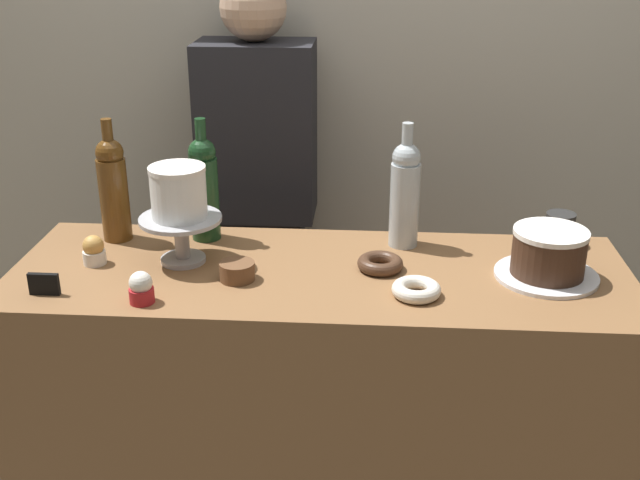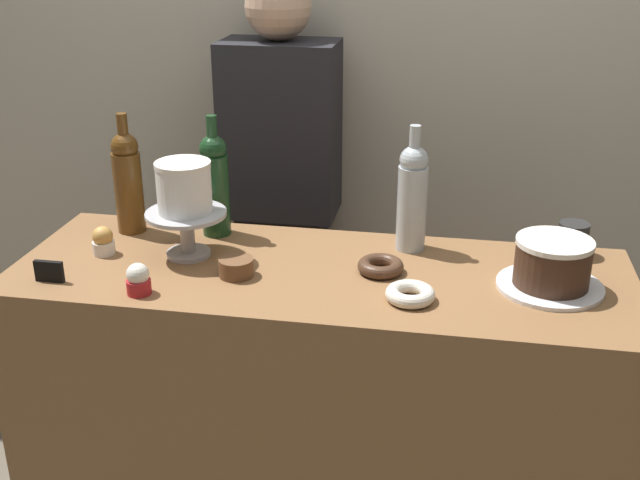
% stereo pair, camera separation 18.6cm
% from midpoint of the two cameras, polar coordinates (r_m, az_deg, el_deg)
% --- Properties ---
extents(back_wall, '(6.00, 0.05, 2.60)m').
position_cam_midpoint_polar(back_wall, '(2.59, -0.74, 12.69)').
color(back_wall, '#BCB7A8').
rests_on(back_wall, ground_plane).
extents(display_counter, '(1.51, 0.53, 0.95)m').
position_cam_midpoint_polar(display_counter, '(2.14, -2.57, -13.95)').
color(display_counter, brown).
rests_on(display_counter, ground_plane).
extents(cake_stand_pedestal, '(0.20, 0.20, 0.12)m').
position_cam_midpoint_polar(cake_stand_pedestal, '(1.95, -12.83, 0.55)').
color(cake_stand_pedestal, '#B2B2B7').
rests_on(cake_stand_pedestal, display_counter).
extents(white_layer_cake, '(0.14, 0.14, 0.13)m').
position_cam_midpoint_polar(white_layer_cake, '(1.92, -13.09, 3.39)').
color(white_layer_cake, white).
rests_on(white_layer_cake, cake_stand_pedestal).
extents(silver_serving_platter, '(0.24, 0.24, 0.01)m').
position_cam_midpoint_polar(silver_serving_platter, '(1.90, 13.60, -2.65)').
color(silver_serving_platter, white).
rests_on(silver_serving_platter, display_counter).
extents(chocolate_round_cake, '(0.17, 0.17, 0.11)m').
position_cam_midpoint_polar(chocolate_round_cake, '(1.87, 13.77, -0.97)').
color(chocolate_round_cake, '#3D2619').
rests_on(chocolate_round_cake, silver_serving_platter).
extents(wine_bottle_green, '(0.08, 0.08, 0.33)m').
position_cam_midpoint_polar(wine_bottle_green, '(2.06, -11.07, 3.81)').
color(wine_bottle_green, '#193D1E').
rests_on(wine_bottle_green, display_counter).
extents(wine_bottle_amber, '(0.08, 0.08, 0.33)m').
position_cam_midpoint_polar(wine_bottle_amber, '(2.12, -17.37, 3.67)').
color(wine_bottle_amber, '#5B3814').
rests_on(wine_bottle_amber, display_counter).
extents(wine_bottle_clear, '(0.08, 0.08, 0.33)m').
position_cam_midpoint_polar(wine_bottle_clear, '(1.99, 3.59, 3.45)').
color(wine_bottle_clear, '#B2BCC1').
rests_on(wine_bottle_clear, display_counter).
extents(cupcake_caramel, '(0.06, 0.06, 0.07)m').
position_cam_midpoint_polar(cupcake_caramel, '(2.02, -18.81, -0.82)').
color(cupcake_caramel, white).
rests_on(cupcake_caramel, display_counter).
extents(cupcake_vanilla, '(0.06, 0.06, 0.07)m').
position_cam_midpoint_polar(cupcake_vanilla, '(1.79, -15.90, -3.48)').
color(cupcake_vanilla, red).
rests_on(cupcake_vanilla, display_counter).
extents(donut_sugar, '(0.11, 0.11, 0.03)m').
position_cam_midpoint_polar(donut_sugar, '(1.76, 4.08, -3.71)').
color(donut_sugar, silver).
rests_on(donut_sugar, display_counter).
extents(donut_chocolate, '(0.11, 0.11, 0.03)m').
position_cam_midpoint_polar(donut_chocolate, '(1.89, 1.63, -1.79)').
color(donut_chocolate, '#472D1E').
rests_on(donut_chocolate, display_counter).
extents(cookie_stack, '(0.08, 0.08, 0.04)m').
position_cam_midpoint_polar(cookie_stack, '(1.85, -8.96, -2.32)').
color(cookie_stack, brown).
rests_on(cookie_stack, display_counter).
extents(price_sign_chalkboard, '(0.07, 0.01, 0.05)m').
position_cam_midpoint_polar(price_sign_chalkboard, '(1.90, -22.25, -3.07)').
color(price_sign_chalkboard, black).
rests_on(price_sign_chalkboard, display_counter).
extents(coffee_cup_ceramic, '(0.08, 0.08, 0.09)m').
position_cam_midpoint_polar(coffee_cup_ceramic, '(2.09, 14.74, 0.75)').
color(coffee_cup_ceramic, '#282828').
rests_on(coffee_cup_ceramic, display_counter).
extents(barista_figure, '(0.36, 0.22, 1.60)m').
position_cam_midpoint_polar(barista_figure, '(2.56, -6.50, 1.69)').
color(barista_figure, black).
rests_on(barista_figure, ground_plane).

